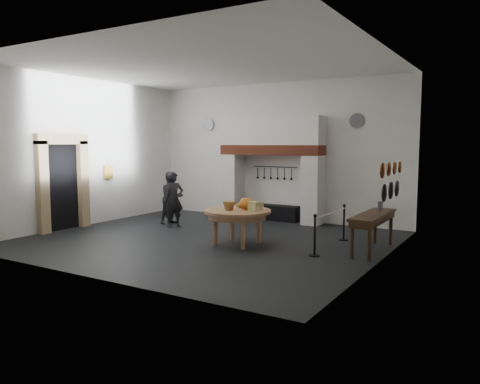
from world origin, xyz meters
The scene contains 39 objects.
floor centered at (0.00, 0.00, 0.00)m, with size 9.00×8.00×0.02m, color black.
ceiling centered at (0.00, 0.00, 4.50)m, with size 9.00×8.00×0.02m, color silver.
wall_back centered at (0.00, 4.00, 2.25)m, with size 9.00×0.02×4.50m, color white.
wall_front centered at (0.00, -4.00, 2.25)m, with size 9.00×0.02×4.50m, color white.
wall_left centered at (-4.50, 0.00, 2.25)m, with size 0.02×8.00×4.50m, color white.
wall_right centered at (4.50, 0.00, 2.25)m, with size 0.02×8.00×4.50m, color white.
chimney_pier_left centered at (-1.48, 3.65, 1.07)m, with size 0.55×0.70×2.15m, color silver.
chimney_pier_right centered at (1.48, 3.65, 1.07)m, with size 0.55×0.70×2.15m, color silver.
hearth_brick_band centered at (0.00, 3.65, 2.31)m, with size 3.50×0.72×0.32m, color #9E442B.
chimney_hood centered at (0.00, 3.65, 2.92)m, with size 3.50×0.70×0.90m, color silver.
iron_range centered at (0.00, 3.72, 0.25)m, with size 1.90×0.45×0.50m, color black.
utensil_rail centered at (0.00, 3.92, 1.75)m, with size 0.02×0.02×1.60m, color black.
door_recess centered at (-4.47, -1.00, 1.25)m, with size 0.04×1.10×2.50m, color black.
door_jamb_near centered at (-4.38, -1.70, 1.30)m, with size 0.22×0.30×2.60m, color tan.
door_jamb_far centered at (-4.38, -0.30, 1.30)m, with size 0.22×0.30×2.60m, color tan.
door_lintel centered at (-4.38, -1.00, 2.65)m, with size 0.22×1.70×0.30m, color tan.
wall_plaque centered at (-4.45, 0.80, 1.60)m, with size 0.05×0.34×0.44m, color gold.
work_table centered at (0.97, -0.06, 0.84)m, with size 1.69×1.69×0.07m, color tan.
pumpkin centered at (1.17, 0.04, 1.03)m, with size 0.36×0.36×0.31m, color orange.
cheese_block_big centered at (1.47, -0.11, 0.99)m, with size 0.22×0.22×0.24m, color #DAD382.
cheese_block_small centered at (1.45, 0.19, 0.97)m, with size 0.18×0.18×0.20m, color #D3B67E.
wicker_basket centered at (0.82, -0.21, 0.98)m, with size 0.32×0.32×0.22m, color olive.
bread_loaf centered at (0.87, 0.29, 0.94)m, with size 0.31×0.18×0.13m, color #9D6A38.
visitor_near centered at (-1.93, 1.01, 0.84)m, with size 0.61×0.40×1.68m, color black.
visitor_far centered at (-2.33, 1.41, 0.82)m, with size 0.80×0.62×1.65m, color black.
side_table centered at (4.10, 0.89, 0.87)m, with size 0.55×2.20×0.06m, color #372314.
pewter_jug centered at (4.10, 1.49, 1.01)m, with size 0.12×0.12×0.22m, color #525257.
copper_pan_a centered at (4.46, 0.20, 1.95)m, with size 0.34×0.34×0.03m, color #C6662D.
copper_pan_b centered at (4.46, 0.75, 1.95)m, with size 0.32×0.32×0.03m, color #C6662D.
copper_pan_c centered at (4.46, 1.30, 1.95)m, with size 0.30×0.30×0.03m, color #C6662D.
copper_pan_d centered at (4.46, 1.85, 1.95)m, with size 0.28×0.28×0.03m, color #C6662D.
pewter_plate_left centered at (4.46, 0.40, 1.45)m, with size 0.40×0.40×0.03m, color #4C4C51.
pewter_plate_mid centered at (4.46, 1.00, 1.45)m, with size 0.40×0.40×0.03m, color #4C4C51.
pewter_plate_right centered at (4.46, 1.60, 1.45)m, with size 0.40×0.40×0.03m, color #4C4C51.
pewter_plate_back_left centered at (-2.70, 3.96, 3.20)m, with size 0.44×0.44×0.03m, color #4C4C51.
pewter_plate_back_right centered at (2.70, 3.96, 3.20)m, with size 0.44×0.44×0.03m, color #4C4C51.
barrier_post_near centered at (3.11, -0.23, 0.45)m, with size 0.05×0.05×0.90m, color black.
barrier_post_far centered at (3.11, 1.77, 0.45)m, with size 0.05×0.05×0.90m, color black.
barrier_rope centered at (3.11, 0.77, 0.85)m, with size 0.04×0.04×2.00m, color white.
Camera 1 is at (7.01, -9.93, 2.54)m, focal length 35.00 mm.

